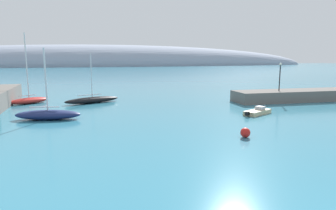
# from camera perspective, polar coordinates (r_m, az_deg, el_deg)

# --- Properties ---
(breakwater_rocks) EXTENTS (20.85, 6.15, 1.70)m
(breakwater_rocks) POSITION_cam_1_polar(r_m,az_deg,el_deg) (50.60, 23.83, 1.74)
(breakwater_rocks) COLOR #66605B
(breakwater_rocks) RESTS_ON ground
(distant_ridge) EXTENTS (395.14, 64.16, 35.45)m
(distant_ridge) POSITION_cam_1_polar(r_m,az_deg,el_deg) (256.52, -11.73, 7.52)
(distant_ridge) COLOR #8E99AD
(distant_ridge) RESTS_ON ground
(sailboat_black_near_shore) EXTENTS (8.53, 4.37, 7.46)m
(sailboat_black_near_shore) POSITION_cam_1_polar(r_m,az_deg,el_deg) (45.42, -14.60, 1.01)
(sailboat_black_near_shore) COLOR black
(sailboat_black_near_shore) RESTS_ON water
(sailboat_navy_mid_mooring) EXTENTS (7.43, 3.92, 7.83)m
(sailboat_navy_mid_mooring) POSITION_cam_1_polar(r_m,az_deg,el_deg) (34.83, -22.45, -1.69)
(sailboat_navy_mid_mooring) COLOR navy
(sailboat_navy_mid_mooring) RESTS_ON water
(sailboat_red_end_of_line) EXTENTS (6.00, 4.72, 10.37)m
(sailboat_red_end_of_line) POSITION_cam_1_polar(r_m,az_deg,el_deg) (48.17, -25.55, 0.93)
(sailboat_red_end_of_line) COLOR red
(sailboat_red_end_of_line) RESTS_ON water
(motorboat_sand_outer) EXTENTS (4.44, 3.05, 0.91)m
(motorboat_sand_outer) POSITION_cam_1_polar(r_m,az_deg,el_deg) (36.80, 17.12, -1.28)
(motorboat_sand_outer) COLOR #C6B284
(motorboat_sand_outer) RESTS_ON water
(mooring_buoy_red) EXTENTS (0.86, 0.86, 0.86)m
(mooring_buoy_red) POSITION_cam_1_polar(r_m,az_deg,el_deg) (25.86, 14.91, -5.25)
(mooring_buoy_red) COLOR red
(mooring_buoy_red) RESTS_ON water
(harbor_lamp_post) EXTENTS (0.36, 0.36, 4.30)m
(harbor_lamp_post) POSITION_cam_1_polar(r_m,az_deg,el_deg) (47.96, 21.08, 5.74)
(harbor_lamp_post) COLOR black
(harbor_lamp_post) RESTS_ON breakwater_rocks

